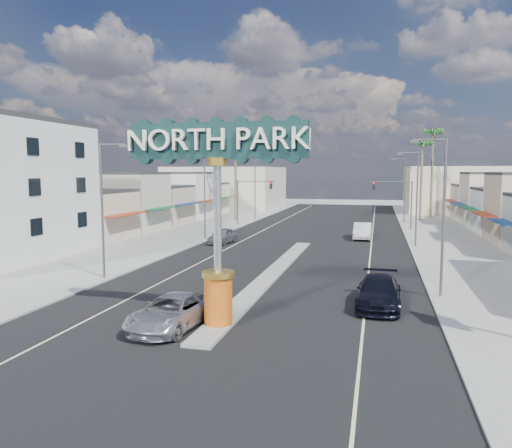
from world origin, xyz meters
The scene contains 24 objects.
ground centered at (0.00, 30.00, 0.00)m, with size 160.00×160.00×0.00m, color gray.
road centered at (0.00, 30.00, 0.01)m, with size 20.00×120.00×0.01m, color black.
median_island centered at (0.00, 14.00, 0.08)m, with size 1.30×30.00×0.16m, color gray.
sidewalk_left centered at (-14.00, 30.00, 0.06)m, with size 8.00×120.00×0.12m, color gray.
sidewalk_right centered at (14.00, 30.00, 0.06)m, with size 8.00×120.00×0.12m, color gray.
storefront_row_left centered at (-24.00, 43.00, 3.00)m, with size 12.00×42.00×6.00m, color beige.
backdrop_far_left centered at (-22.00, 75.00, 4.00)m, with size 20.00×20.00×8.00m, color #B7B29E.
backdrop_far_right centered at (22.00, 75.00, 4.00)m, with size 20.00×20.00×8.00m, color beige.
gateway_sign centered at (0.00, 1.98, 5.93)m, with size 8.20×1.50×9.15m.
traffic_signal_left centered at (-9.18, 43.99, 4.27)m, with size 5.09×0.45×6.00m.
traffic_signal_right centered at (9.18, 43.99, 4.27)m, with size 5.09×0.45×6.00m.
streetlight_l_near centered at (-10.43, 10.00, 5.07)m, with size 2.03×0.22×9.00m.
streetlight_l_mid centered at (-10.43, 30.00, 5.07)m, with size 2.03×0.22×9.00m.
streetlight_l_far centered at (-10.43, 52.00, 5.07)m, with size 2.03×0.22×9.00m.
streetlight_r_near centered at (10.43, 10.00, 5.07)m, with size 2.03×0.22×9.00m.
streetlight_r_mid centered at (10.43, 30.00, 5.07)m, with size 2.03×0.22×9.00m.
streetlight_r_far centered at (10.43, 52.00, 5.07)m, with size 2.03×0.22×9.00m.
palm_left_far centered at (-13.00, 50.00, 11.50)m, with size 2.60×2.60×13.10m.
palm_right_mid centered at (13.00, 56.00, 10.60)m, with size 2.60×2.60×12.10m.
palm_right_far centered at (15.00, 62.00, 12.39)m, with size 2.60×2.60×14.10m.
suv_left centered at (-2.00, 1.37, 0.75)m, with size 2.50×5.41×1.50m, color #B5B5BA.
suv_right centered at (7.18, 7.30, 0.80)m, with size 2.25×5.53×1.60m, color black.
car_parked_left centered at (-7.97, 27.81, 0.77)m, with size 1.82×4.51×1.54m, color slate.
car_parked_right centered at (5.50, 34.50, 0.86)m, with size 1.82×5.21×1.72m, color silver.
Camera 1 is at (7.01, -19.35, 7.15)m, focal length 35.00 mm.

